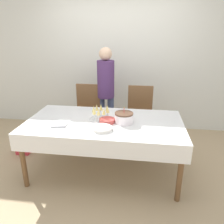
{
  "coord_description": "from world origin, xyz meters",
  "views": [
    {
      "loc": [
        0.45,
        -2.49,
        1.78
      ],
      "look_at": [
        0.1,
        0.02,
        0.85
      ],
      "focal_mm": 35.0,
      "sensor_mm": 36.0,
      "label": 1
    }
  ],
  "objects_px": {
    "champagne_tray": "(100,112)",
    "plate_stack_main": "(102,128)",
    "dining_chair_far_right": "(140,114)",
    "dining_chair_far_left": "(87,111)",
    "birthday_cake": "(124,118)",
    "plate_stack_dessert": "(107,121)",
    "person_standing": "(106,87)",
    "gift_bag": "(23,146)"
  },
  "relations": [
    {
      "from": "champagne_tray",
      "to": "plate_stack_main",
      "type": "relative_size",
      "value": 1.26
    },
    {
      "from": "dining_chair_far_right",
      "to": "dining_chair_far_left",
      "type": "bearing_deg",
      "value": -180.0
    },
    {
      "from": "birthday_cake",
      "to": "champagne_tray",
      "type": "xyz_separation_m",
      "value": [
        -0.3,
        0.07,
        0.03
      ]
    },
    {
      "from": "plate_stack_dessert",
      "to": "person_standing",
      "type": "bearing_deg",
      "value": 100.24
    },
    {
      "from": "plate_stack_main",
      "to": "gift_bag",
      "type": "height_order",
      "value": "plate_stack_main"
    },
    {
      "from": "champagne_tray",
      "to": "plate_stack_main",
      "type": "distance_m",
      "value": 0.33
    },
    {
      "from": "plate_stack_dessert",
      "to": "dining_chair_far_right",
      "type": "bearing_deg",
      "value": 66.03
    },
    {
      "from": "plate_stack_main",
      "to": "birthday_cake",
      "type": "bearing_deg",
      "value": 46.11
    },
    {
      "from": "dining_chair_far_left",
      "to": "gift_bag",
      "type": "distance_m",
      "value": 1.14
    },
    {
      "from": "champagne_tray",
      "to": "gift_bag",
      "type": "distance_m",
      "value": 1.47
    },
    {
      "from": "champagne_tray",
      "to": "plate_stack_dessert",
      "type": "xyz_separation_m",
      "value": [
        0.1,
        -0.09,
        -0.07
      ]
    },
    {
      "from": "plate_stack_dessert",
      "to": "plate_stack_main",
      "type": "bearing_deg",
      "value": -96.61
    },
    {
      "from": "gift_bag",
      "to": "plate_stack_main",
      "type": "bearing_deg",
      "value": -21.47
    },
    {
      "from": "champagne_tray",
      "to": "person_standing",
      "type": "distance_m",
      "value": 0.94
    },
    {
      "from": "birthday_cake",
      "to": "person_standing",
      "type": "distance_m",
      "value": 1.08
    },
    {
      "from": "birthday_cake",
      "to": "champagne_tray",
      "type": "relative_size",
      "value": 0.77
    },
    {
      "from": "dining_chair_far_left",
      "to": "plate_stack_main",
      "type": "height_order",
      "value": "dining_chair_far_left"
    },
    {
      "from": "plate_stack_dessert",
      "to": "champagne_tray",
      "type": "bearing_deg",
      "value": 138.08
    },
    {
      "from": "champagne_tray",
      "to": "plate_stack_main",
      "type": "xyz_separation_m",
      "value": [
        0.07,
        -0.31,
        -0.08
      ]
    },
    {
      "from": "gift_bag",
      "to": "champagne_tray",
      "type": "bearing_deg",
      "value": -9.76
    },
    {
      "from": "plate_stack_main",
      "to": "dining_chair_far_left",
      "type": "bearing_deg",
      "value": 112.36
    },
    {
      "from": "plate_stack_dessert",
      "to": "person_standing",
      "type": "xyz_separation_m",
      "value": [
        -0.18,
        1.02,
        0.18
      ]
    },
    {
      "from": "gift_bag",
      "to": "dining_chair_far_left",
      "type": "bearing_deg",
      "value": 32.16
    },
    {
      "from": "birthday_cake",
      "to": "plate_stack_main",
      "type": "distance_m",
      "value": 0.34
    },
    {
      "from": "dining_chair_far_left",
      "to": "plate_stack_dessert",
      "type": "height_order",
      "value": "dining_chair_far_left"
    },
    {
      "from": "dining_chair_far_left",
      "to": "gift_bag",
      "type": "xyz_separation_m",
      "value": [
        -0.9,
        -0.56,
        -0.42
      ]
    },
    {
      "from": "birthday_cake",
      "to": "dining_chair_far_right",
      "type": "bearing_deg",
      "value": 77.92
    },
    {
      "from": "plate_stack_main",
      "to": "gift_bag",
      "type": "relative_size",
      "value": 0.94
    },
    {
      "from": "champagne_tray",
      "to": "person_standing",
      "type": "bearing_deg",
      "value": 95.2
    },
    {
      "from": "birthday_cake",
      "to": "plate_stack_main",
      "type": "relative_size",
      "value": 0.97
    },
    {
      "from": "birthday_cake",
      "to": "gift_bag",
      "type": "height_order",
      "value": "birthday_cake"
    },
    {
      "from": "gift_bag",
      "to": "dining_chair_far_right",
      "type": "bearing_deg",
      "value": 17.77
    },
    {
      "from": "plate_stack_main",
      "to": "gift_bag",
      "type": "xyz_separation_m",
      "value": [
        -1.35,
        0.53,
        -0.63
      ]
    },
    {
      "from": "dining_chair_far_left",
      "to": "birthday_cake",
      "type": "height_order",
      "value": "dining_chair_far_left"
    },
    {
      "from": "dining_chair_far_left",
      "to": "plate_stack_dessert",
      "type": "distance_m",
      "value": 1.02
    },
    {
      "from": "dining_chair_far_left",
      "to": "champagne_tray",
      "type": "xyz_separation_m",
      "value": [
        0.38,
        -0.78,
        0.28
      ]
    },
    {
      "from": "dining_chair_far_left",
      "to": "person_standing",
      "type": "distance_m",
      "value": 0.51
    },
    {
      "from": "plate_stack_dessert",
      "to": "gift_bag",
      "type": "relative_size",
      "value": 0.77
    },
    {
      "from": "champagne_tray",
      "to": "dining_chair_far_right",
      "type": "bearing_deg",
      "value": 58.11
    },
    {
      "from": "dining_chair_far_left",
      "to": "person_standing",
      "type": "height_order",
      "value": "person_standing"
    },
    {
      "from": "champagne_tray",
      "to": "plate_stack_dessert",
      "type": "height_order",
      "value": "champagne_tray"
    },
    {
      "from": "birthday_cake",
      "to": "gift_bag",
      "type": "relative_size",
      "value": 0.91
    }
  ]
}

